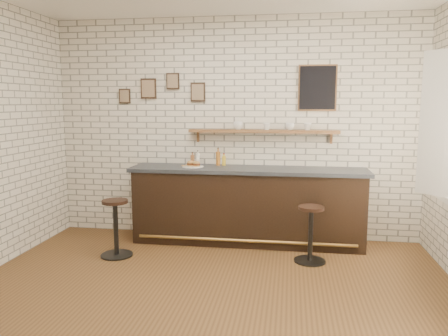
{
  "coord_description": "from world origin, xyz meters",
  "views": [
    {
      "loc": [
        0.77,
        -3.94,
        1.86
      ],
      "look_at": [
        0.03,
        0.9,
        1.12
      ],
      "focal_mm": 35.0,
      "sensor_mm": 36.0,
      "label": 1
    }
  ],
  "objects_px": {
    "bar_counter": "(247,205)",
    "shelf_cup_b": "(267,126)",
    "shelf_cup_a": "(238,126)",
    "bar_stool_right": "(311,232)",
    "bitters_bottle_amber": "(218,158)",
    "shelf_cup_c": "(290,127)",
    "bitters_bottle_brown": "(192,160)",
    "shelf_cup_d": "(308,127)",
    "condiment_bottle_yellow": "(224,160)",
    "bar_stool_left": "(116,226)",
    "ciabatta_sandwich": "(194,164)",
    "sandwich_plate": "(193,166)",
    "bitters_bottle_white": "(198,159)"
  },
  "relations": [
    {
      "from": "bar_counter",
      "to": "shelf_cup_b",
      "type": "bearing_deg",
      "value": 41.1
    },
    {
      "from": "shelf_cup_a",
      "to": "bar_stool_right",
      "type": "bearing_deg",
      "value": -58.56
    },
    {
      "from": "shelf_cup_a",
      "to": "shelf_cup_b",
      "type": "height_order",
      "value": "shelf_cup_a"
    },
    {
      "from": "bitters_bottle_amber",
      "to": "shelf_cup_a",
      "type": "relative_size",
      "value": 1.79
    },
    {
      "from": "shelf_cup_c",
      "to": "shelf_cup_a",
      "type": "bearing_deg",
      "value": 118.87
    },
    {
      "from": "bitters_bottle_amber",
      "to": "bitters_bottle_brown",
      "type": "bearing_deg",
      "value": -180.0
    },
    {
      "from": "bitters_bottle_brown",
      "to": "shelf_cup_d",
      "type": "bearing_deg",
      "value": 0.98
    },
    {
      "from": "condiment_bottle_yellow",
      "to": "shelf_cup_c",
      "type": "xyz_separation_m",
      "value": [
        0.88,
        0.03,
        0.47
      ]
    },
    {
      "from": "condiment_bottle_yellow",
      "to": "bar_stool_left",
      "type": "distance_m",
      "value": 1.67
    },
    {
      "from": "ciabatta_sandwich",
      "to": "shelf_cup_a",
      "type": "xyz_separation_m",
      "value": [
        0.57,
        0.22,
        0.5
      ]
    },
    {
      "from": "bar_counter",
      "to": "bar_stool_left",
      "type": "distance_m",
      "value": 1.72
    },
    {
      "from": "bar_counter",
      "to": "bar_stool_left",
      "type": "xyz_separation_m",
      "value": [
        -1.53,
        -0.77,
        -0.13
      ]
    },
    {
      "from": "condiment_bottle_yellow",
      "to": "bar_stool_right",
      "type": "bearing_deg",
      "value": -34.45
    },
    {
      "from": "sandwich_plate",
      "to": "bar_stool_right",
      "type": "height_order",
      "value": "sandwich_plate"
    },
    {
      "from": "condiment_bottle_yellow",
      "to": "bar_stool_right",
      "type": "height_order",
      "value": "condiment_bottle_yellow"
    },
    {
      "from": "bar_counter",
      "to": "bitters_bottle_brown",
      "type": "xyz_separation_m",
      "value": [
        -0.78,
        0.17,
        0.58
      ]
    },
    {
      "from": "shelf_cup_a",
      "to": "sandwich_plate",
      "type": "bearing_deg",
      "value": -177.81
    },
    {
      "from": "bitters_bottle_white",
      "to": "condiment_bottle_yellow",
      "type": "height_order",
      "value": "bitters_bottle_white"
    },
    {
      "from": "bar_stool_left",
      "to": "shelf_cup_a",
      "type": "distance_m",
      "value": 2.06
    },
    {
      "from": "bar_stool_left",
      "to": "shelf_cup_c",
      "type": "bearing_deg",
      "value": 25.11
    },
    {
      "from": "bar_stool_right",
      "to": "shelf_cup_c",
      "type": "height_order",
      "value": "shelf_cup_c"
    },
    {
      "from": "ciabatta_sandwich",
      "to": "bar_stool_left",
      "type": "relative_size",
      "value": 0.29
    },
    {
      "from": "sandwich_plate",
      "to": "shelf_cup_d",
      "type": "distance_m",
      "value": 1.6
    },
    {
      "from": "shelf_cup_b",
      "to": "shelf_cup_c",
      "type": "distance_m",
      "value": 0.3
    },
    {
      "from": "bar_stool_left",
      "to": "shelf_cup_b",
      "type": "xyz_separation_m",
      "value": [
        1.76,
        0.97,
        1.17
      ]
    },
    {
      "from": "ciabatta_sandwich",
      "to": "shelf_cup_a",
      "type": "distance_m",
      "value": 0.79
    },
    {
      "from": "ciabatta_sandwich",
      "to": "shelf_cup_a",
      "type": "relative_size",
      "value": 1.48
    },
    {
      "from": "sandwich_plate",
      "to": "ciabatta_sandwich",
      "type": "bearing_deg",
      "value": 0.0
    },
    {
      "from": "bitters_bottle_white",
      "to": "shelf_cup_c",
      "type": "height_order",
      "value": "shelf_cup_c"
    },
    {
      "from": "ciabatta_sandwich",
      "to": "bitters_bottle_brown",
      "type": "distance_m",
      "value": 0.2
    },
    {
      "from": "bitters_bottle_amber",
      "to": "shelf_cup_d",
      "type": "relative_size",
      "value": 2.41
    },
    {
      "from": "sandwich_plate",
      "to": "shelf_cup_d",
      "type": "relative_size",
      "value": 2.78
    },
    {
      "from": "sandwich_plate",
      "to": "condiment_bottle_yellow",
      "type": "xyz_separation_m",
      "value": [
        0.39,
        0.19,
        0.06
      ]
    },
    {
      "from": "sandwich_plate",
      "to": "ciabatta_sandwich",
      "type": "relative_size",
      "value": 1.39
    },
    {
      "from": "bitters_bottle_brown",
      "to": "bar_stool_right",
      "type": "xyz_separation_m",
      "value": [
        1.59,
        -0.79,
        -0.72
      ]
    },
    {
      "from": "ciabatta_sandwich",
      "to": "bitters_bottle_amber",
      "type": "bearing_deg",
      "value": 32.15
    },
    {
      "from": "shelf_cup_c",
      "to": "bitters_bottle_brown",
      "type": "bearing_deg",
      "value": 120.02
    },
    {
      "from": "bitters_bottle_brown",
      "to": "shelf_cup_d",
      "type": "distance_m",
      "value": 1.62
    },
    {
      "from": "bar_counter",
      "to": "bitters_bottle_amber",
      "type": "height_order",
      "value": "bitters_bottle_amber"
    },
    {
      "from": "bitters_bottle_amber",
      "to": "condiment_bottle_yellow",
      "type": "xyz_separation_m",
      "value": [
        0.08,
        -0.0,
        -0.03
      ]
    },
    {
      "from": "shelf_cup_a",
      "to": "shelf_cup_b",
      "type": "distance_m",
      "value": 0.38
    },
    {
      "from": "sandwich_plate",
      "to": "shelf_cup_d",
      "type": "xyz_separation_m",
      "value": [
        1.5,
        0.22,
        0.53
      ]
    },
    {
      "from": "bitters_bottle_brown",
      "to": "shelf_cup_a",
      "type": "relative_size",
      "value": 1.31
    },
    {
      "from": "shelf_cup_b",
      "to": "condiment_bottle_yellow",
      "type": "bearing_deg",
      "value": 117.48
    },
    {
      "from": "shelf_cup_c",
      "to": "ciabatta_sandwich",
      "type": "bearing_deg",
      "value": 128.59
    },
    {
      "from": "bar_counter",
      "to": "bitters_bottle_amber",
      "type": "relative_size",
      "value": 12.78
    },
    {
      "from": "ciabatta_sandwich",
      "to": "bitters_bottle_amber",
      "type": "xyz_separation_m",
      "value": [
        0.3,
        0.19,
        0.05
      ]
    },
    {
      "from": "shelf_cup_c",
      "to": "bitters_bottle_white",
      "type": "bearing_deg",
      "value": 120.09
    },
    {
      "from": "bitters_bottle_white",
      "to": "shelf_cup_a",
      "type": "relative_size",
      "value": 1.47
    },
    {
      "from": "bitters_bottle_amber",
      "to": "shelf_cup_b",
      "type": "height_order",
      "value": "shelf_cup_b"
    }
  ]
}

